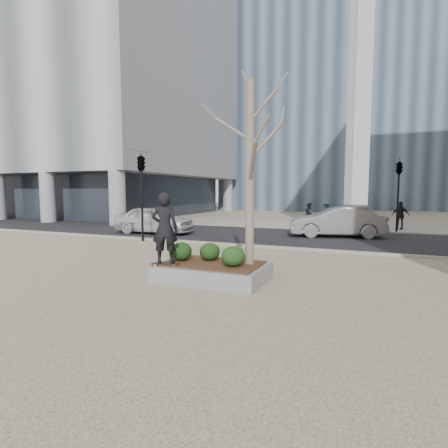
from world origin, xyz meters
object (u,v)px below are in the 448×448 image
at_px(skateboard, 165,265).
at_px(skateboarder, 165,228).
at_px(planter, 213,272).
at_px(police_car, 154,220).

height_order(skateboard, skateboarder, skateboarder).
height_order(planter, skateboard, skateboard).
height_order(planter, skateboarder, skateboarder).
bearing_deg(planter, skateboarder, -145.92).
distance_m(planter, skateboarder, 1.84).
bearing_deg(police_car, planter, -142.00).
xyz_separation_m(skateboard, skateboarder, (-0.00, 0.00, 1.02)).
bearing_deg(planter, skateboard, -145.92).
distance_m(planter, police_car, 11.42).
distance_m(planter, skateboard, 1.35).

